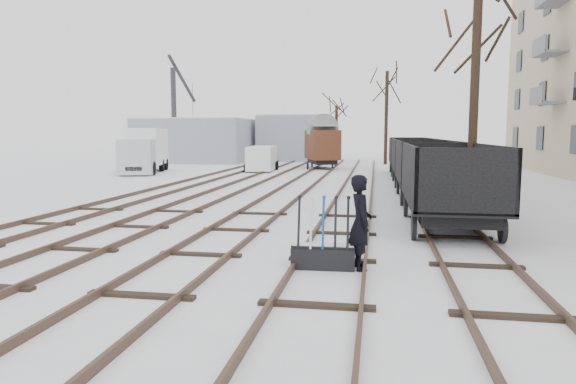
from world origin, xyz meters
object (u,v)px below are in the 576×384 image
Objects in this scene: freight_wagon_a at (448,196)px; crane at (175,134)px; box_van_wagon at (322,144)px; panel_van at (262,158)px; lorry at (144,150)px; ground_frame at (323,255)px; worker at (361,222)px.

freight_wagon_a is 36.98m from crane.
freight_wagon_a is 25.18m from box_van_wagon.
crane is at bearing 132.55° from panel_van.
box_van_wagon is 13.34m from lorry.
crane is at bearing 114.43° from ground_frame.
worker is at bearing -77.70° from panel_van.
lorry is 8.25m from panel_van.
freight_wagon_a is (3.14, 5.13, 0.65)m from ground_frame.
ground_frame is 0.77× the size of worker.
ground_frame is 0.31× the size of box_van_wagon.
crane is at bearing 139.52° from box_van_wagon.
worker is 27.05m from panel_van.
box_van_wagon is at bearing 36.69° from panel_van.
box_van_wagon is at bearing -5.96° from worker.
worker is 0.33× the size of freight_wagon_a.
crane is (-17.61, 35.69, 2.31)m from ground_frame.
ground_frame is at bearing -101.32° from box_van_wagon.
panel_van is (-4.01, -3.52, -0.98)m from box_van_wagon.
ground_frame is 26.95m from panel_van.
crane reaches higher than freight_wagon_a.
worker is at bearing -69.38° from lorry.
box_van_wagon is at bearing 104.39° from freight_wagon_a.
ground_frame is 29.71m from box_van_wagon.
panel_van reaches higher than ground_frame.
crane is (-2.76, 12.55, 1.00)m from lorry.
box_van_wagon reaches higher than panel_van.
crane is at bearing 88.96° from lorry.
crane is (-18.36, 35.59, 1.62)m from worker.
freight_wagon_a reaches higher than ground_frame.
crane is (-10.48, 9.72, 1.66)m from panel_van.
panel_van is 0.43× the size of crane.
ground_frame is at bearing -59.74° from crane.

